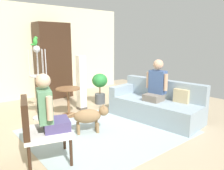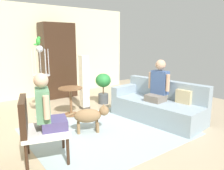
% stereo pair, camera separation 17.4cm
% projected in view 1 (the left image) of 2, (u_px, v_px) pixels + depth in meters
% --- Properties ---
extents(ground_plane, '(8.01, 8.01, 0.00)m').
position_uv_depth(ground_plane, '(107.00, 130.00, 4.22)').
color(ground_plane, tan).
extents(back_wall, '(5.92, 0.12, 2.72)m').
position_uv_depth(back_wall, '(36.00, 52.00, 6.53)').
color(back_wall, beige).
rests_on(back_wall, ground).
extents(area_rug, '(2.78, 2.36, 0.01)m').
position_uv_depth(area_rug, '(108.00, 131.00, 4.15)').
color(area_rug, '#9EB2B7').
rests_on(area_rug, ground).
extents(couch, '(1.10, 2.06, 0.82)m').
position_uv_depth(couch, '(155.00, 105.00, 4.83)').
color(couch, '#8EA0AD').
rests_on(couch, ground).
extents(armchair, '(0.78, 0.77, 0.93)m').
position_uv_depth(armchair, '(38.00, 126.00, 3.00)').
color(armchair, '#382316').
rests_on(armchair, ground).
extents(person_on_couch, '(0.44, 0.51, 0.87)m').
position_uv_depth(person_on_couch, '(157.00, 83.00, 4.69)').
color(person_on_couch, slate).
extents(person_on_armchair, '(0.50, 0.52, 0.80)m').
position_uv_depth(person_on_armchair, '(48.00, 108.00, 3.01)').
color(person_on_armchair, '#4B4273').
extents(round_end_table, '(0.53, 0.53, 0.65)m').
position_uv_depth(round_end_table, '(68.00, 98.00, 4.93)').
color(round_end_table, brown).
rests_on(round_end_table, ground).
extents(dog, '(0.76, 0.45, 0.52)m').
position_uv_depth(dog, '(90.00, 116.00, 4.07)').
color(dog, olive).
rests_on(dog, ground).
extents(bird_cage_stand, '(0.37, 0.37, 1.59)m').
position_uv_depth(bird_cage_stand, '(39.00, 84.00, 4.71)').
color(bird_cage_stand, silver).
rests_on(bird_cage_stand, ground).
extents(parrot, '(0.17, 0.10, 0.19)m').
position_uv_depth(parrot, '(35.00, 41.00, 4.52)').
color(parrot, green).
rests_on(parrot, bird_cage_stand).
extents(potted_plant, '(0.41, 0.41, 0.82)m').
position_uv_depth(potted_plant, '(100.00, 85.00, 5.89)').
color(potted_plant, '#4C5156').
rests_on(potted_plant, ground).
extents(column_lamp, '(0.20, 0.20, 1.34)m').
position_uv_depth(column_lamp, '(81.00, 83.00, 5.37)').
color(column_lamp, '#4C4742').
rests_on(column_lamp, ground).
extents(armoire_cabinet, '(0.95, 0.56, 2.19)m').
position_uv_depth(armoire_cabinet, '(53.00, 61.00, 6.47)').
color(armoire_cabinet, '#382316').
rests_on(armoire_cabinet, ground).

